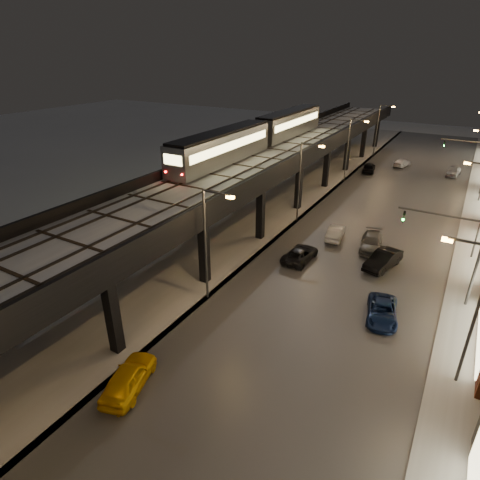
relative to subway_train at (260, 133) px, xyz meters
The scene contains 25 objects.
ground 38.47m from the subway_train, 76.92° to the right, with size 220.00×220.00×0.00m, color silver.
road_surface 18.08m from the subway_train, ahead, with size 17.00×120.00×0.06m, color #46474D.
sidewalk_right 27.32m from the subway_train, ahead, with size 4.00×120.00×0.14m, color #9FA1A8.
under_viaduct_pavement 8.78m from the subway_train, 32.39° to the right, with size 11.00×120.00×0.06m, color #9FA1A8.
elevated_viaduct 5.99m from the subway_train, 62.20° to the right, with size 9.00×100.00×6.30m.
viaduct_trackbed 5.58m from the subway_train, 61.64° to the right, with size 8.40×100.00×0.32m.
viaduct_parapet_streetside 8.37m from the subway_train, 33.80° to the right, with size 0.30×100.00×1.10m, color black.
viaduct_parapet_far 5.15m from the subway_train, 111.97° to the right, with size 0.30×100.00×1.10m, color black.
streetlight_left_1 25.12m from the subway_train, 71.10° to the right, with size 2.57×0.28×9.00m.
streetlight_right_1 34.67m from the subway_train, 43.07° to the right, with size 2.56×0.28×9.00m.
streetlight_left_2 10.28m from the subway_train, 34.68° to the right, with size 2.57×0.28×9.00m.
streetlight_left_3 15.12m from the subway_train, 56.96° to the left, with size 2.57×0.28×9.00m.
streetlight_left_4 31.62m from the subway_train, 75.13° to the left, with size 2.57×0.28×9.00m.
traffic_light_rig_a 28.63m from the subway_train, 30.94° to the right, with size 6.10×0.34×7.00m.
traffic_light_rig_b 29.05m from the subway_train, 32.35° to the left, with size 6.10×0.34×7.00m.
subway_train is the anchor object (origin of this frame).
car_taxi 35.65m from the subway_train, 74.66° to the right, with size 1.81×4.49×1.53m, color #E0A306.
car_near_white 17.09m from the subway_train, 31.32° to the right, with size 1.41×4.05×1.33m, color silver.
car_mid_silver 19.94m from the subway_train, 50.40° to the right, with size 2.12×4.59×1.28m, color black.
car_mid_dark 29.72m from the subway_train, 61.42° to the left, with size 1.74×4.28×1.24m, color silver.
car_far_white 22.56m from the subway_train, 62.62° to the left, with size 1.81×4.50×1.53m, color black.
car_onc_silver 23.30m from the subway_train, 32.22° to the right, with size 1.62×4.66×1.53m, color black.
car_onc_dark 29.22m from the subway_train, 43.95° to the right, with size 2.07×4.49×1.25m, color #10204E.
car_onc_white 20.33m from the subway_train, 26.75° to the right, with size 1.96×4.82×1.40m, color #595B5F.
car_onc_red 32.75m from the subway_train, 47.25° to the left, with size 1.66×4.13×1.41m, color #9397A4.
Camera 1 is at (14.91, -8.77, 17.77)m, focal length 30.00 mm.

